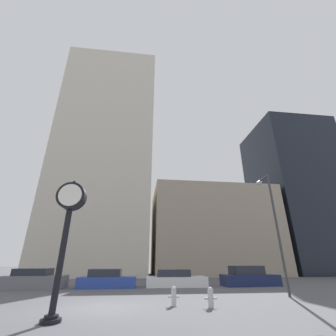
% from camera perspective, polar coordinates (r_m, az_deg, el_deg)
% --- Properties ---
extents(ground_plane, '(200.00, 200.00, 0.00)m').
position_cam_1_polar(ground_plane, '(11.23, -16.65, -30.87)').
color(ground_plane, '#515156').
extents(building_tall_tower, '(14.45, 12.00, 35.62)m').
position_cam_1_polar(building_tall_tower, '(38.98, -15.16, 2.42)').
color(building_tall_tower, beige).
rests_on(building_tall_tower, ground_plane).
extents(building_storefront_row, '(17.99, 12.00, 12.27)m').
position_cam_1_polar(building_storefront_row, '(36.96, 10.88, -15.56)').
color(building_storefront_row, gray).
rests_on(building_storefront_row, ground_plane).
extents(building_glass_modern, '(12.13, 12.00, 25.37)m').
position_cam_1_polar(building_glass_modern, '(45.41, 29.68, -5.83)').
color(building_glass_modern, black).
rests_on(building_glass_modern, ground_plane).
extents(street_clock, '(1.01, 0.63, 4.65)m').
position_cam_1_polar(street_clock, '(9.11, -24.03, -11.56)').
color(street_clock, black).
rests_on(street_clock, ground_plane).
extents(car_grey, '(4.16, 1.99, 1.32)m').
position_cam_1_polar(car_grey, '(20.25, -30.83, -23.22)').
color(car_grey, slate).
rests_on(car_grey, ground_plane).
extents(car_blue, '(4.18, 1.79, 1.26)m').
position_cam_1_polar(car_blue, '(19.08, -15.25, -25.70)').
color(car_blue, '#28429E').
rests_on(car_blue, ground_plane).
extents(car_white, '(4.66, 2.15, 1.21)m').
position_cam_1_polar(car_white, '(19.34, 1.90, -26.42)').
color(car_white, silver).
rests_on(car_white, ground_plane).
extents(car_navy, '(4.48, 1.99, 1.47)m').
position_cam_1_polar(car_navy, '(20.96, 19.85, -24.66)').
color(car_navy, '#19234C').
rests_on(car_navy, ground_plane).
extents(fire_hydrant_near, '(0.49, 0.22, 0.75)m').
position_cam_1_polar(fire_hydrant_near, '(11.27, 1.47, -29.67)').
color(fire_hydrant_near, '#B7B7BC').
rests_on(fire_hydrant_near, ground_plane).
extents(fire_hydrant_far, '(0.54, 0.24, 0.77)m').
position_cam_1_polar(fire_hydrant_far, '(10.99, 10.77, -29.47)').
color(fire_hydrant_far, '#B7B7BC').
rests_on(fire_hydrant_far, ground_plane).
extents(street_lamp_right, '(0.36, 1.57, 7.09)m').
position_cam_1_polar(street_lamp_right, '(15.85, 24.72, -10.19)').
color(street_lamp_right, '#38383D').
rests_on(street_lamp_right, ground_plane).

